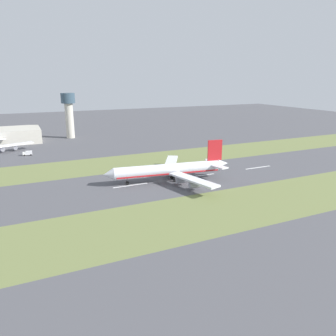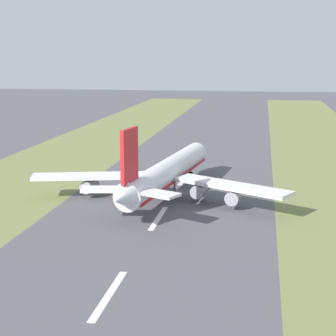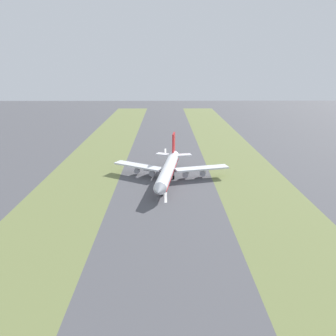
# 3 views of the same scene
# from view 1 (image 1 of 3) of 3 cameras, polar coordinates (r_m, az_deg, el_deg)

# --- Properties ---
(ground_plane) EXTENTS (800.00, 800.00, 0.00)m
(ground_plane) POSITION_cam_1_polar(r_m,az_deg,el_deg) (169.74, -1.29, -2.31)
(ground_plane) COLOR #4C4C51
(grass_median_west) EXTENTS (40.00, 600.00, 0.01)m
(grass_median_west) POSITION_cam_1_polar(r_m,az_deg,el_deg) (132.31, 6.66, -7.68)
(grass_median_west) COLOR olive
(grass_median_west) RESTS_ON ground
(grass_median_east) EXTENTS (40.00, 600.00, 0.01)m
(grass_median_east) POSITION_cam_1_polar(r_m,az_deg,el_deg) (210.16, -6.24, 1.09)
(grass_median_east) COLOR olive
(grass_median_east) RESTS_ON ground
(centreline_dash_near) EXTENTS (1.20, 18.00, 0.01)m
(centreline_dash_near) POSITION_cam_1_polar(r_m,az_deg,el_deg) (202.76, 15.40, 0.08)
(centreline_dash_near) COLOR silver
(centreline_dash_near) RESTS_ON ground
(centreline_dash_mid) EXTENTS (1.20, 18.00, 0.01)m
(centreline_dash_mid) POSITION_cam_1_polar(r_m,az_deg,el_deg) (180.10, 5.61, -1.33)
(centreline_dash_mid) COLOR silver
(centreline_dash_mid) RESTS_ON ground
(centreline_dash_far) EXTENTS (1.20, 18.00, 0.01)m
(centreline_dash_far) POSITION_cam_1_polar(r_m,az_deg,el_deg) (164.18, -6.54, -3.03)
(centreline_dash_far) COLOR silver
(centreline_dash_far) RESTS_ON ground
(airplane_main_jet) EXTENTS (63.52, 67.12, 20.20)m
(airplane_main_jet) POSITION_cam_1_polar(r_m,az_deg,el_deg) (168.89, 0.62, -0.27)
(airplane_main_jet) COLOR silver
(airplane_main_jet) RESTS_ON ground
(control_tower) EXTENTS (12.00, 12.00, 39.20)m
(control_tower) POSITION_cam_1_polar(r_m,az_deg,el_deg) (303.00, -16.89, 9.55)
(control_tower) COLOR #BCB7A8
(control_tower) RESTS_ON ground
(service_truck) EXTENTS (3.11, 6.21, 3.10)m
(service_truck) POSITION_cam_1_polar(r_m,az_deg,el_deg) (245.68, -23.25, 2.40)
(service_truck) COLOR white
(service_truck) RESTS_ON ground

